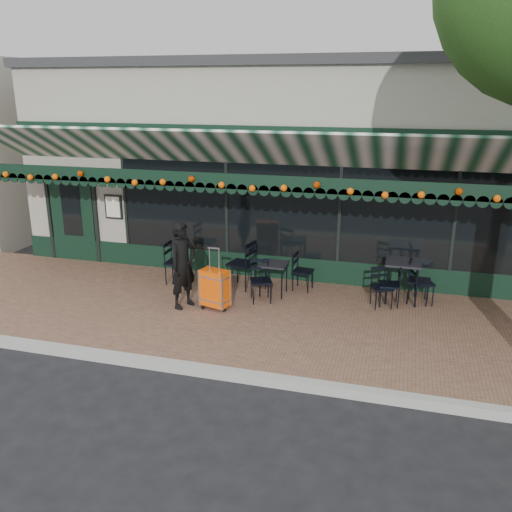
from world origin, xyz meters
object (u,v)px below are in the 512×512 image
(suitcase, at_px, (215,289))
(chair_a_left, at_px, (389,285))
(woman, at_px, (183,265))
(cafe_table_a, at_px, (403,265))
(chair_a_right, at_px, (422,283))
(chair_a_front, at_px, (382,288))
(cafe_table_b, at_px, (274,266))
(chair_b_right, at_px, (303,272))
(chair_a_extra, at_px, (419,281))
(chair_solo, at_px, (177,263))
(chair_b_left, at_px, (241,264))
(chair_b_front, at_px, (261,281))

(suitcase, bearing_deg, chair_a_left, 35.04)
(woman, xyz_separation_m, cafe_table_a, (3.90, 1.39, -0.10))
(chair_a_right, xyz_separation_m, chair_a_front, (-0.71, -0.37, -0.03))
(cafe_table_b, bearing_deg, chair_b_right, 38.48)
(chair_a_extra, bearing_deg, chair_a_right, -129.93)
(chair_a_front, xyz_separation_m, chair_solo, (-4.19, 0.17, 0.07))
(chair_a_left, height_order, chair_solo, chair_solo)
(cafe_table_a, bearing_deg, chair_a_front, -130.05)
(chair_a_front, bearing_deg, chair_solo, 156.16)
(chair_a_extra, bearing_deg, chair_b_left, 96.75)
(chair_solo, bearing_deg, chair_a_left, -91.84)
(woman, distance_m, chair_b_front, 1.51)
(cafe_table_b, relative_size, chair_b_front, 0.80)
(chair_a_extra, relative_size, chair_b_left, 0.85)
(chair_a_right, relative_size, chair_a_front, 1.09)
(chair_a_left, bearing_deg, woman, -80.07)
(chair_a_front, distance_m, chair_solo, 4.20)
(cafe_table_b, xyz_separation_m, chair_solo, (-2.10, 0.10, -0.14))
(chair_b_left, bearing_deg, chair_a_extra, 103.28)
(woman, relative_size, chair_b_front, 2.02)
(cafe_table_b, xyz_separation_m, chair_b_front, (-0.14, -0.42, -0.18))
(chair_solo, bearing_deg, woman, -152.12)
(chair_solo, bearing_deg, chair_b_front, -106.12)
(chair_a_right, bearing_deg, suitcase, 87.61)
(cafe_table_b, height_order, chair_a_front, chair_a_front)
(cafe_table_b, distance_m, chair_a_left, 2.23)
(chair_a_left, height_order, chair_a_front, chair_a_left)
(chair_a_extra, distance_m, chair_solo, 4.86)
(suitcase, bearing_deg, cafe_table_a, 38.18)
(cafe_table_b, bearing_deg, chair_a_right, 5.94)
(chair_a_extra, xyz_separation_m, chair_b_front, (-2.90, -0.76, -0.02))
(suitcase, height_order, chair_a_extra, suitcase)
(cafe_table_b, distance_m, chair_solo, 2.10)
(chair_b_front, bearing_deg, chair_a_front, -13.85)
(cafe_table_a, relative_size, chair_a_right, 0.98)
(chair_a_front, bearing_deg, woman, 173.79)
(cafe_table_a, distance_m, chair_b_right, 1.96)
(chair_a_left, height_order, chair_a_right, chair_a_right)
(chair_b_right, bearing_deg, chair_solo, 103.76)
(cafe_table_b, bearing_deg, cafe_table_a, 7.89)
(woman, xyz_separation_m, chair_b_left, (0.73, 1.26, -0.32))
(chair_b_right, bearing_deg, chair_b_left, 105.84)
(chair_b_front, bearing_deg, woman, -177.05)
(chair_a_extra, bearing_deg, chair_solo, 97.55)
(chair_a_front, distance_m, chair_b_right, 1.65)
(woman, xyz_separation_m, chair_a_front, (3.55, 0.97, -0.44))
(chair_a_left, bearing_deg, chair_a_extra, 111.19)
(chair_b_left, bearing_deg, chair_solo, -73.89)
(chair_b_left, bearing_deg, woman, -18.92)
(chair_a_left, bearing_deg, cafe_table_b, -95.26)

